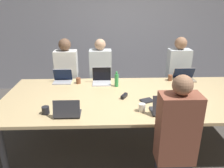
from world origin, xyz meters
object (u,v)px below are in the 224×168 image
at_px(person_far_right, 177,76).
at_px(person_near_midright, 176,141).
at_px(bottle_far_midleft, 117,80).
at_px(person_far_left, 67,78).
at_px(cup_near_midright, 142,108).
at_px(laptop_far_left, 63,78).
at_px(cup_far_left, 78,81).
at_px(laptop_near_left, 67,111).
at_px(laptop_near_midright, 165,108).
at_px(laptop_far_midleft, 102,79).
at_px(stapler, 124,96).
at_px(person_far_midleft, 101,78).
at_px(cup_far_right, 170,78).
at_px(cup_near_left, 46,110).
at_px(laptop_far_right, 184,76).

height_order(person_far_right, person_near_midright, person_far_right).
height_order(bottle_far_midleft, person_near_midright, person_near_midright).
bearing_deg(person_far_left, cup_near_midright, -51.79).
distance_m(laptop_far_left, cup_far_left, 0.28).
distance_m(person_near_midright, cup_near_midright, 0.60).
bearing_deg(laptop_near_left, laptop_near_midright, -178.77).
height_order(laptop_far_midleft, stapler, laptop_far_midleft).
distance_m(laptop_far_left, person_near_midright, 2.15).
bearing_deg(person_far_midleft, cup_far_right, -19.06).
height_order(laptop_near_left, bottle_far_midleft, bottle_far_midleft).
height_order(person_far_right, person_far_left, person_far_right).
distance_m(cup_far_right, laptop_near_midright, 1.23).
relative_size(cup_near_left, cup_far_right, 0.93).
bearing_deg(bottle_far_midleft, laptop_far_right, 12.35).
relative_size(laptop_far_right, person_near_midright, 0.25).
relative_size(cup_far_right, person_far_left, 0.07).
bearing_deg(laptop_near_midright, laptop_near_left, 1.23).
relative_size(person_far_right, cup_near_midright, 13.97).
distance_m(cup_near_left, person_far_left, 1.49).
relative_size(cup_near_left, person_far_midleft, 0.07).
relative_size(cup_near_left, person_near_midright, 0.07).
bearing_deg(laptop_far_right, person_far_midleft, 164.74).
distance_m(laptop_far_midleft, person_far_right, 1.52).
bearing_deg(cup_near_midright, person_far_right, 58.34).
xyz_separation_m(person_far_right, laptop_far_left, (-2.09, -0.44, 0.12)).
relative_size(person_far_right, laptop_far_left, 4.63).
height_order(laptop_far_right, laptop_near_midright, laptop_near_midright).
xyz_separation_m(cup_near_left, laptop_near_midright, (1.44, -0.05, 0.02)).
relative_size(bottle_far_midleft, cup_near_midright, 2.40).
bearing_deg(person_far_midleft, laptop_near_left, -103.05).
bearing_deg(person_near_midright, laptop_far_midleft, -63.27).
bearing_deg(cup_near_midright, cup_far_right, 58.68).
bearing_deg(cup_near_midright, stapler, 113.97).
bearing_deg(stapler, person_far_left, 161.72).
distance_m(person_far_right, person_near_midright, 2.14).
distance_m(cup_far_right, cup_near_midright, 1.28).
relative_size(bottle_far_midleft, stapler, 1.61).
xyz_separation_m(laptop_far_right, cup_far_left, (-1.80, -0.10, -0.02)).
xyz_separation_m(bottle_far_midleft, person_far_right, (1.20, 0.66, -0.16)).
xyz_separation_m(laptop_near_left, bottle_far_midleft, (0.63, 0.95, 0.04)).
height_order(laptop_near_midright, person_near_midright, person_near_midright).
distance_m(cup_near_midright, stapler, 0.45).
bearing_deg(laptop_far_left, laptop_far_right, 0.90).
bearing_deg(cup_far_right, stapler, -141.36).
distance_m(laptop_far_midleft, cup_far_right, 1.17).
bearing_deg(person_far_midleft, person_far_right, 0.38).
bearing_deg(cup_near_midright, bottle_far_midleft, 107.48).
xyz_separation_m(bottle_far_midleft, cup_far_right, (0.93, 0.24, -0.06)).
bearing_deg(cup_far_left, cup_far_right, 2.94).
distance_m(person_near_midright, stapler, 1.04).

